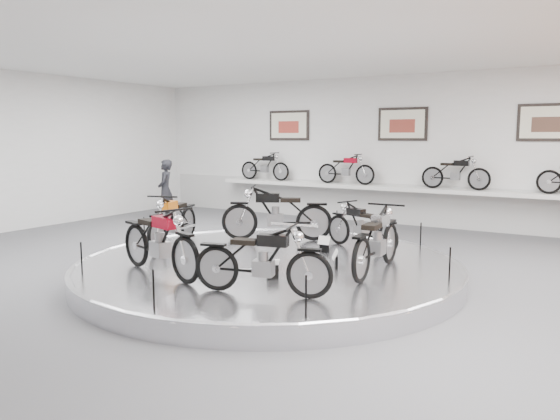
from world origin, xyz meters
The scene contains 20 objects.
floor centered at (0.00, 0.00, 0.00)m, with size 16.00×16.00×0.00m, color #505052.
ceiling centered at (0.00, 0.00, 4.00)m, with size 16.00×16.00×0.00m, color white.
wall_back centered at (0.00, 7.00, 2.00)m, with size 16.00×16.00×0.00m, color white.
dado_band centered at (0.00, 6.98, 0.55)m, with size 15.68×0.04×1.10m, color #BCBCBA.
display_platform centered at (0.00, 0.30, 0.15)m, with size 6.40×6.40×0.30m, color silver.
platform_rim centered at (0.00, 0.30, 0.27)m, with size 6.40×6.40×0.10m, color #B2B2BA.
shelf centered at (0.00, 6.70, 1.00)m, with size 11.00×0.55×0.10m, color silver.
poster_left centered at (-3.50, 6.96, 2.70)m, with size 1.35×0.06×0.88m, color #ECE8CA.
poster_center centered at (0.00, 6.96, 2.70)m, with size 1.35×0.06×0.88m, color #ECE8CA.
poster_right centered at (3.50, 6.96, 2.70)m, with size 1.35×0.06×0.88m, color #ECE8CA.
shelf_bike_a centered at (-4.20, 6.70, 1.42)m, with size 1.22×0.42×0.73m, color black, non-canonical shape.
shelf_bike_b centered at (-1.50, 6.70, 1.42)m, with size 1.22×0.42×0.73m, color maroon, non-canonical shape.
shelf_bike_c centered at (1.50, 6.70, 1.42)m, with size 1.22×0.42×0.73m, color black, non-canonical shape.
bike_a centered at (0.97, 1.98, 0.74)m, with size 1.48×0.52×0.87m, color black, non-canonical shape.
bike_b centered at (-0.83, 1.91, 0.85)m, with size 1.88×0.66×1.11m, color black, non-canonical shape.
bike_c centered at (-2.22, 0.42, 0.81)m, with size 1.72×0.61×1.01m, color #D5640D, non-canonical shape.
bike_d centered at (-0.89, -1.34, 0.83)m, with size 1.79×0.63×1.05m, color maroon, non-canonical shape.
bike_e centered at (1.00, -1.43, 0.77)m, with size 1.61×0.57×0.95m, color black, non-canonical shape.
bike_f centered at (1.85, 0.48, 0.81)m, with size 1.74×0.61×1.02m, color silver, non-canonical shape.
visitor centered at (-5.99, 4.25, 0.86)m, with size 0.63×0.41×1.73m, color black.
Camera 1 is at (4.83, -7.27, 2.37)m, focal length 35.00 mm.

